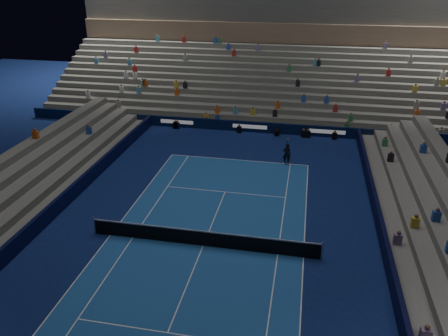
% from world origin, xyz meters
% --- Properties ---
extents(ground, '(90.00, 90.00, 0.00)m').
position_xyz_m(ground, '(0.00, 0.00, 0.00)').
color(ground, '#0D1B51').
rests_on(ground, ground).
extents(court_surface, '(10.97, 23.77, 0.01)m').
position_xyz_m(court_surface, '(0.00, 0.00, 0.01)').
color(court_surface, '#1C4F9B').
rests_on(court_surface, ground).
extents(sponsor_barrier_far, '(44.00, 0.25, 1.00)m').
position_xyz_m(sponsor_barrier_far, '(0.00, 18.50, 0.50)').
color(sponsor_barrier_far, black).
rests_on(sponsor_barrier_far, ground).
extents(sponsor_barrier_east, '(0.25, 37.00, 1.00)m').
position_xyz_m(sponsor_barrier_east, '(9.70, 0.00, 0.50)').
color(sponsor_barrier_east, black).
rests_on(sponsor_barrier_east, ground).
extents(sponsor_barrier_west, '(0.25, 37.00, 1.00)m').
position_xyz_m(sponsor_barrier_west, '(-9.70, 0.00, 0.50)').
color(sponsor_barrier_west, black).
rests_on(sponsor_barrier_west, ground).
extents(grandstand_main, '(44.00, 15.20, 11.20)m').
position_xyz_m(grandstand_main, '(0.00, 27.90, 3.38)').
color(grandstand_main, '#62625E').
rests_on(grandstand_main, ground).
extents(tennis_net, '(12.90, 0.10, 1.10)m').
position_xyz_m(tennis_net, '(0.00, 0.00, 0.50)').
color(tennis_net, '#B2B2B7').
rests_on(tennis_net, ground).
extents(tennis_player, '(0.67, 0.47, 1.75)m').
position_xyz_m(tennis_player, '(3.79, 11.79, 0.87)').
color(tennis_player, black).
rests_on(tennis_player, ground).
extents(broadcast_camera, '(0.49, 0.90, 0.57)m').
position_xyz_m(broadcast_camera, '(2.53, 18.03, 0.29)').
color(broadcast_camera, black).
rests_on(broadcast_camera, ground).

